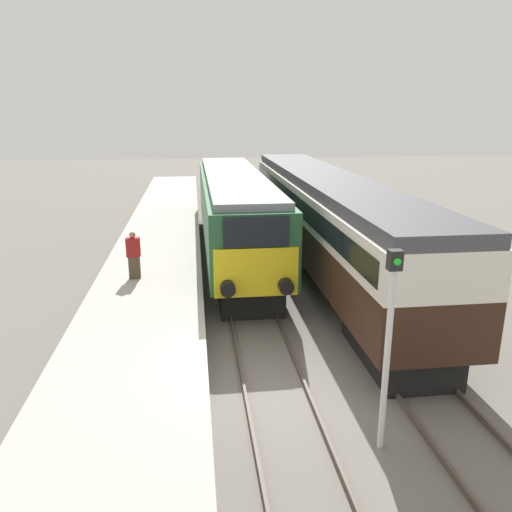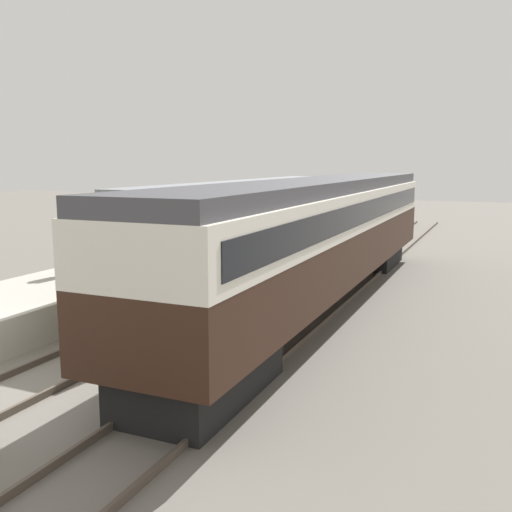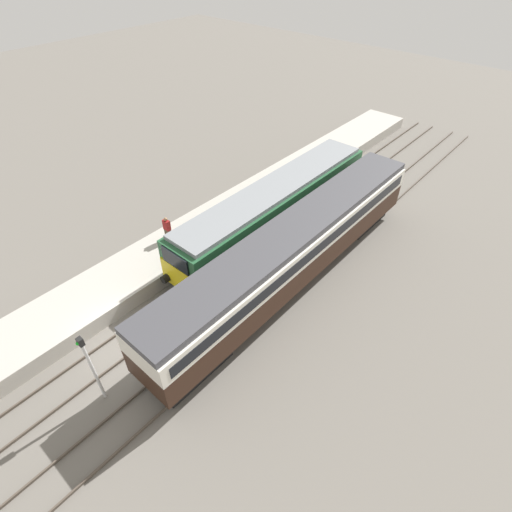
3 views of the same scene
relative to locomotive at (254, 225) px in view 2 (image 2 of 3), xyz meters
The scene contains 7 objects.
ground_plane 11.63m from the locomotive, 90.00° to the right, with size 120.00×120.00×0.00m, color slate.
platform_left 5.04m from the locomotive, 133.79° to the right, with size 3.50×50.00×0.93m.
rails_near_track 6.75m from the locomotive, 90.00° to the right, with size 1.51×60.00×0.14m.
rails_far_track 7.56m from the locomotive, 62.18° to the right, with size 1.50×60.00×0.14m.
locomotive is the anchor object (origin of this frame).
passenger_carriage 4.31m from the locomotive, 37.74° to the right, with size 2.75×19.57×3.88m.
person_on_platform 6.60m from the locomotive, 124.78° to the right, with size 0.44×0.26×1.59m.
Camera 2 is at (8.40, -7.72, 4.39)m, focal length 40.00 mm.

